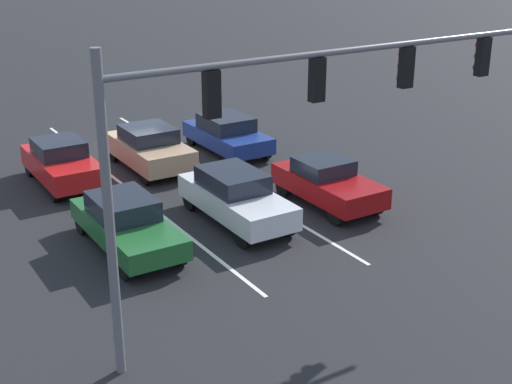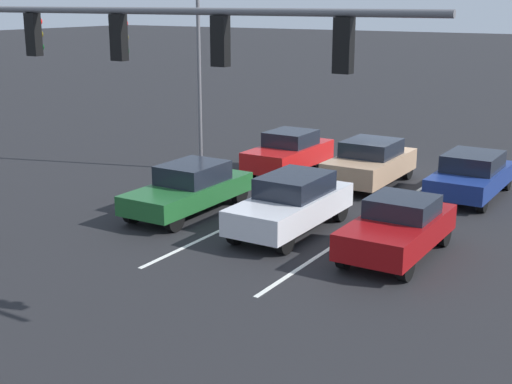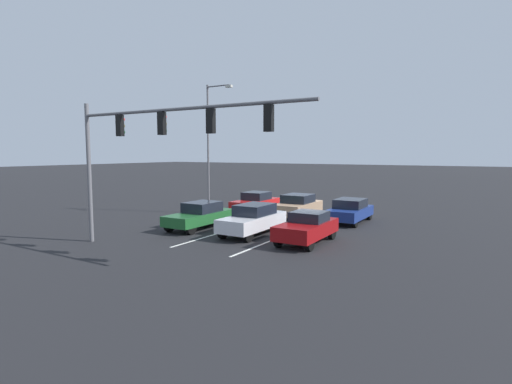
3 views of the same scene
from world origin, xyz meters
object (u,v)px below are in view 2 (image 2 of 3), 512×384
object	(u,v)px
car_silver_midlane_front	(292,203)
car_red_rightlane_second	(289,152)
car_maroon_leftlane_front	(398,227)
car_darkgreen_rightlane_front	(190,188)
car_tan_midlane_second	(370,162)
street_lamp_right_shoulder	(203,32)
car_navy_leftlane_second	(471,175)
traffic_signal_gantry	(97,63)

from	to	relation	value
car_silver_midlane_front	car_red_rightlane_second	size ratio (longest dim) A/B	1.10
car_maroon_leftlane_front	car_darkgreen_rightlane_front	bearing A→B (deg)	-2.91
car_red_rightlane_second	car_tan_midlane_second	world-z (taller)	car_tan_midlane_second
car_red_rightlane_second	street_lamp_right_shoulder	distance (m)	5.45
car_red_rightlane_second	car_navy_leftlane_second	bearing A→B (deg)	-178.51
traffic_signal_gantry	car_maroon_leftlane_front	bearing A→B (deg)	-134.65
car_silver_midlane_front	car_maroon_leftlane_front	size ratio (longest dim) A/B	1.12
traffic_signal_gantry	street_lamp_right_shoulder	distance (m)	11.25
car_silver_midlane_front	street_lamp_right_shoulder	distance (m)	9.11
car_tan_midlane_second	street_lamp_right_shoulder	distance (m)	7.72
car_navy_leftlane_second	traffic_signal_gantry	xyz separation A→B (m)	(5.10, 11.78, 4.27)
car_darkgreen_rightlane_front	traffic_signal_gantry	size ratio (longest dim) A/B	0.39
street_lamp_right_shoulder	car_maroon_leftlane_front	bearing A→B (deg)	152.03
car_darkgreen_rightlane_front	car_maroon_leftlane_front	xyz separation A→B (m)	(-6.83, 0.35, -0.00)
car_darkgreen_rightlane_front	car_maroon_leftlane_front	distance (m)	6.84
car_red_rightlane_second	traffic_signal_gantry	xyz separation A→B (m)	(-1.68, 11.61, 4.23)
car_red_rightlane_second	car_navy_leftlane_second	distance (m)	6.79
car_tan_midlane_second	car_darkgreen_rightlane_front	bearing A→B (deg)	60.64
car_red_rightlane_second	street_lamp_right_shoulder	bearing A→B (deg)	24.67
car_darkgreen_rightlane_front	car_tan_midlane_second	distance (m)	6.92
car_navy_leftlane_second	car_red_rightlane_second	bearing A→B (deg)	1.49
car_maroon_leftlane_front	car_navy_leftlane_second	bearing A→B (deg)	-90.24
car_darkgreen_rightlane_front	car_maroon_leftlane_front	bearing A→B (deg)	177.09
car_red_rightlane_second	car_maroon_leftlane_front	bearing A→B (deg)	136.24
car_darkgreen_rightlane_front	car_navy_leftlane_second	bearing A→B (deg)	-137.46
car_maroon_leftlane_front	traffic_signal_gantry	xyz separation A→B (m)	(5.08, 5.14, 4.26)
car_silver_midlane_front	car_darkgreen_rightlane_front	bearing A→B (deg)	-0.09
car_red_rightlane_second	car_tan_midlane_second	distance (m)	3.31
car_silver_midlane_front	car_tan_midlane_second	xyz separation A→B (m)	(0.18, -6.04, -0.02)
car_maroon_leftlane_front	street_lamp_right_shoulder	distance (m)	11.81
car_silver_midlane_front	street_lamp_right_shoulder	xyz separation A→B (m)	(6.40, -4.79, 4.37)
street_lamp_right_shoulder	traffic_signal_gantry	bearing A→B (deg)	114.08
traffic_signal_gantry	street_lamp_right_shoulder	size ratio (longest dim) A/B	1.31
car_maroon_leftlane_front	street_lamp_right_shoulder	xyz separation A→B (m)	(9.66, -5.13, 4.43)
car_tan_midlane_second	car_navy_leftlane_second	bearing A→B (deg)	-175.61
car_silver_midlane_front	traffic_signal_gantry	size ratio (longest dim) A/B	0.38
car_darkgreen_rightlane_front	traffic_signal_gantry	distance (m)	7.16
car_red_rightlane_second	car_tan_midlane_second	bearing A→B (deg)	178.44
car_silver_midlane_front	car_red_rightlane_second	distance (m)	7.05
car_red_rightlane_second	traffic_signal_gantry	distance (m)	12.47
car_silver_midlane_front	car_red_rightlane_second	bearing A→B (deg)	-60.31
car_maroon_leftlane_front	traffic_signal_gantry	size ratio (longest dim) A/B	0.34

